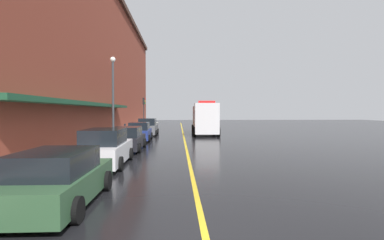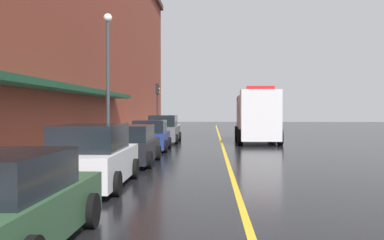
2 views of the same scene
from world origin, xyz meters
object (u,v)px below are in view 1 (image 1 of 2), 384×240
parking_meter_1 (89,140)px  street_lamp_left (113,89)px  parked_car_2 (127,139)px  parked_car_4 (148,127)px  parked_car_0 (58,179)px  parked_car_1 (105,148)px  traffic_light_near (144,107)px  parked_car_3 (140,132)px  parking_meter_0 (125,128)px  box_truck (205,119)px

parking_meter_1 → street_lamp_left: street_lamp_left is taller
parked_car_2 → parked_car_4: (0.08, 12.13, 0.11)m
parked_car_0 → parked_car_1: (-0.18, 5.85, 0.09)m
parked_car_4 → traffic_light_near: size_ratio=1.06×
parked_car_1 → parked_car_3: size_ratio=1.10×
parked_car_0 → parked_car_2: parked_car_2 is taller
parked_car_0 → street_lamp_left: street_lamp_left is taller
parked_car_1 → parking_meter_0: bearing=5.5°
parked_car_3 → parking_meter_0: size_ratio=3.22×
parking_meter_0 → parking_meter_1: bearing=-90.0°
parked_car_0 → parked_car_4: parked_car_4 is taller
parked_car_2 → parked_car_3: 6.11m
street_lamp_left → traffic_light_near: bearing=87.6°
parked_car_2 → box_truck: bearing=-26.7°
parked_car_1 → parked_car_2: parked_car_1 is taller
parked_car_2 → parked_car_3: size_ratio=1.05×
parked_car_0 → parked_car_3: (-0.09, 17.31, 0.04)m
box_truck → street_lamp_left: (-8.33, -7.72, 2.66)m
box_truck → traffic_light_near: (-7.67, 7.91, 1.42)m
parked_car_2 → parked_car_3: (0.01, 6.11, 0.02)m
parking_meter_0 → parking_meter_1: 10.37m
street_lamp_left → parked_car_0: bearing=-82.6°
parked_car_2 → box_truck: box_truck is taller
parked_car_3 → parking_meter_1: parked_car_3 is taller
parked_car_1 → parked_car_2: 5.35m
parked_car_0 → street_lamp_left: (-2.09, 16.06, 3.67)m
parking_meter_0 → parked_car_1: bearing=-83.9°
parked_car_4 → parking_meter_0: 5.56m
parked_car_4 → street_lamp_left: bearing=164.0°
parked_car_0 → parked_car_4: size_ratio=0.98×
parked_car_3 → parked_car_1: bearing=178.4°
box_truck → parking_meter_0: size_ratio=5.69×
parked_car_1 → parked_car_4: bearing=-1.2°
parked_car_2 → traffic_light_near: traffic_light_near is taller
parking_meter_1 → parked_car_2: bearing=68.7°
parking_meter_1 → traffic_light_near: size_ratio=0.31×
parked_car_2 → parked_car_3: parked_car_3 is taller
parking_meter_0 → parked_car_2: bearing=-78.3°
parking_meter_1 → parked_car_1: bearing=-53.5°
parked_car_3 → parking_meter_0: (-1.40, 0.67, 0.29)m
parked_car_0 → parked_car_1: bearing=2.0°
box_truck → parking_meter_0: bearing=-52.0°
parked_car_2 → parking_meter_0: size_ratio=3.39×
box_truck → parked_car_1: bearing=-18.6°
parked_car_2 → parked_car_4: parked_car_4 is taller
parked_car_0 → parked_car_1: parked_car_1 is taller
parked_car_2 → box_truck: size_ratio=0.60×
parked_car_1 → parking_meter_0: (-1.31, 12.13, 0.23)m
box_truck → parking_meter_0: (-7.73, -5.81, -0.68)m
parking_meter_0 → traffic_light_near: bearing=89.7°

